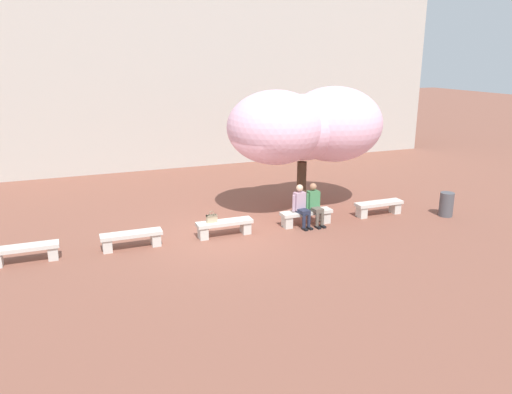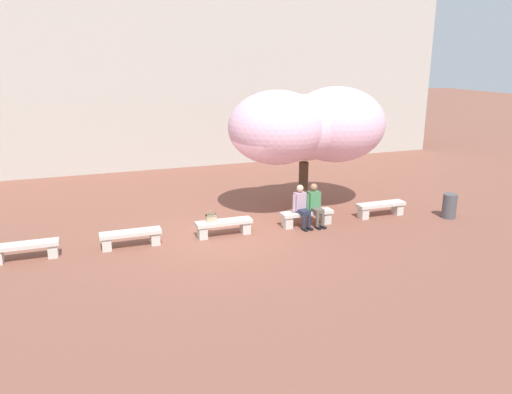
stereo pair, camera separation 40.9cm
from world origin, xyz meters
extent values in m
plane|color=brown|center=(0.00, 0.00, 0.00)|extent=(100.00, 100.00, 0.00)
cube|color=#B7B2A8|center=(0.00, 11.23, 5.26)|extent=(28.00, 4.00, 10.53)
cube|color=beige|center=(-5.25, 0.00, 0.40)|extent=(1.63, 0.43, 0.10)
cube|color=beige|center=(-4.61, 0.00, 0.17)|extent=(0.24, 0.34, 0.35)
cube|color=beige|center=(-2.62, 0.00, 0.40)|extent=(1.63, 0.43, 0.10)
cube|color=beige|center=(-3.27, 0.00, 0.17)|extent=(0.24, 0.34, 0.35)
cube|color=beige|center=(-1.98, 0.00, 0.17)|extent=(0.24, 0.34, 0.35)
cube|color=beige|center=(0.00, 0.00, 0.40)|extent=(1.63, 0.43, 0.10)
cube|color=beige|center=(-0.64, 0.00, 0.17)|extent=(0.24, 0.34, 0.35)
cube|color=beige|center=(0.64, 0.00, 0.17)|extent=(0.24, 0.34, 0.35)
cube|color=beige|center=(2.62, 0.00, 0.40)|extent=(1.63, 0.43, 0.10)
cube|color=beige|center=(1.98, 0.00, 0.17)|extent=(0.24, 0.34, 0.35)
cube|color=beige|center=(3.27, 0.00, 0.17)|extent=(0.24, 0.34, 0.35)
cube|color=beige|center=(5.25, 0.00, 0.40)|extent=(1.63, 0.43, 0.10)
cube|color=beige|center=(4.61, 0.00, 0.17)|extent=(0.24, 0.34, 0.35)
cube|color=beige|center=(5.89, 0.00, 0.17)|extent=(0.24, 0.34, 0.35)
cube|color=black|center=(2.37, -0.43, 0.03)|extent=(0.13, 0.23, 0.06)
cylinder|color=#23283D|center=(2.36, -0.37, 0.24)|extent=(0.10, 0.10, 0.42)
cube|color=black|center=(2.55, -0.40, 0.03)|extent=(0.13, 0.23, 0.06)
cylinder|color=#23283D|center=(2.54, -0.34, 0.24)|extent=(0.10, 0.10, 0.42)
cube|color=#23283D|center=(2.42, -0.18, 0.51)|extent=(0.33, 0.43, 0.12)
cube|color=#B293A8|center=(2.39, 0.04, 0.78)|extent=(0.37, 0.26, 0.54)
sphere|color=beige|center=(2.39, 0.04, 1.19)|extent=(0.21, 0.21, 0.21)
cylinder|color=#B293A8|center=(2.19, -0.01, 0.74)|extent=(0.09, 0.09, 0.50)
cylinder|color=#B293A8|center=(2.60, 0.05, 0.74)|extent=(0.09, 0.09, 0.50)
cube|color=black|center=(2.81, -0.43, 0.03)|extent=(0.12, 0.23, 0.06)
cylinder|color=brown|center=(2.80, -0.37, 0.24)|extent=(0.10, 0.10, 0.42)
cube|color=black|center=(2.99, -0.41, 0.03)|extent=(0.12, 0.23, 0.06)
cylinder|color=brown|center=(2.98, -0.35, 0.24)|extent=(0.10, 0.10, 0.42)
cube|color=brown|center=(2.87, -0.18, 0.51)|extent=(0.32, 0.43, 0.12)
cube|color=#428451|center=(2.85, 0.04, 0.78)|extent=(0.36, 0.25, 0.54)
sphere|color=#A37556|center=(2.85, 0.04, 1.19)|extent=(0.21, 0.21, 0.21)
cylinder|color=#428451|center=(2.64, 0.00, 0.74)|extent=(0.09, 0.09, 0.50)
cylinder|color=#428451|center=(3.06, 0.04, 0.74)|extent=(0.09, 0.09, 0.50)
cube|color=tan|center=(-0.37, 0.02, 0.56)|extent=(0.30, 0.14, 0.22)
cube|color=gray|center=(-0.37, 0.02, 0.65)|extent=(0.30, 0.15, 0.04)
torus|color=#807259|center=(-0.37, 0.02, 0.72)|extent=(0.14, 0.02, 0.14)
cylinder|color=#473323|center=(3.19, 1.50, 0.82)|extent=(0.31, 0.31, 1.63)
ellipsoid|color=#EFB7D1|center=(3.19, 1.50, 2.77)|extent=(2.81, 2.74, 2.11)
ellipsoid|color=#EFB7D1|center=(2.12, 1.25, 2.86)|extent=(3.06, 2.92, 2.29)
ellipsoid|color=#EFB7D1|center=(4.26, 1.39, 2.83)|extent=(3.26, 2.94, 2.45)
cylinder|color=#4C4C51|center=(7.22, -0.87, 0.39)|extent=(0.44, 0.44, 0.78)
camera|label=1|loc=(-4.09, -12.91, 5.07)|focal=35.00mm
camera|label=2|loc=(-3.71, -13.06, 5.07)|focal=35.00mm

